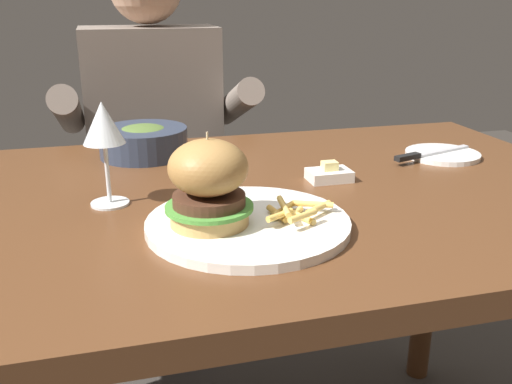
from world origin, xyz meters
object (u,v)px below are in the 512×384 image
butter_dish (329,174)px  soup_bowl (144,141)px  burger_sandwich (209,183)px  main_plate (248,224)px  table_knife (426,154)px  diner_person (157,177)px  wine_glass (103,128)px  bread_plate (442,154)px

butter_dish → soup_bowl: bearing=140.5°
butter_dish → soup_bowl: (-0.31, 0.26, 0.02)m
burger_sandwich → butter_dish: (0.25, 0.18, -0.06)m
main_plate → table_knife: 0.51m
main_plate → burger_sandwich: 0.09m
soup_bowl → diner_person: (0.06, 0.40, -0.21)m
table_knife → butter_dish: butter_dish is taller
wine_glass → soup_bowl: 0.31m
wine_glass → main_plate: bearing=-38.1°
table_knife → butter_dish: size_ratio=2.61×
main_plate → diner_person: (-0.06, 0.84, -0.18)m
burger_sandwich → soup_bowl: 0.44m
bread_plate → diner_person: bearing=133.5°
soup_bowl → diner_person: bearing=82.1°
bread_plate → butter_dish: (-0.29, -0.09, 0.01)m
main_plate → butter_dish: bearing=42.1°
table_knife → wine_glass: bearing=-170.9°
burger_sandwich → diner_person: bearing=90.1°
soup_bowl → main_plate: bearing=-75.3°
bread_plate → soup_bowl: 0.63m
wine_glass → butter_dish: 0.41m
main_plate → butter_dish: butter_dish is taller
burger_sandwich → diner_person: 0.88m
wine_glass → diner_person: (0.13, 0.69, -0.30)m
main_plate → bread_plate: main_plate is taller
soup_bowl → burger_sandwich: bearing=-82.5°
burger_sandwich → diner_person: diner_person is taller
wine_glass → bread_plate: size_ratio=1.10×
main_plate → soup_bowl: bearing=104.7°
burger_sandwich → bread_plate: bearing=26.2°
diner_person → burger_sandwich: bearing=-89.9°
wine_glass → bread_plate: bearing=9.7°
main_plate → diner_person: bearing=93.9°
butter_dish → diner_person: diner_person is taller
soup_bowl → butter_dish: bearing=-39.5°
diner_person → bread_plate: bearing=-46.5°
main_plate → wine_glass: wine_glass is taller
bread_plate → table_knife: 0.05m
main_plate → soup_bowl: soup_bowl is taller
wine_glass → table_knife: (0.63, 0.10, -0.11)m
table_knife → soup_bowl: 0.58m
diner_person → soup_bowl: bearing=-97.9°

